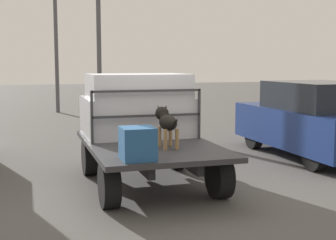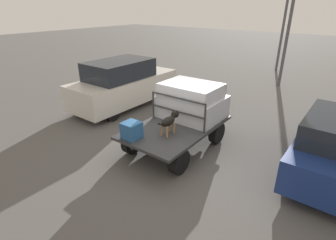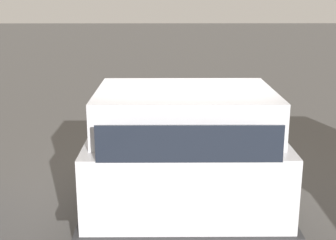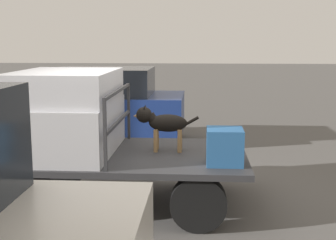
% 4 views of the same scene
% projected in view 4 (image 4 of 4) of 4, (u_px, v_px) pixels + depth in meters
% --- Properties ---
extents(ground_plane, '(80.00, 80.00, 0.00)m').
position_uv_depth(ground_plane, '(124.00, 204.00, 6.65)').
color(ground_plane, '#514F4C').
extents(flatbed_truck, '(3.42, 2.04, 0.75)m').
position_uv_depth(flatbed_truck, '(123.00, 167.00, 6.56)').
color(flatbed_truck, black).
rests_on(flatbed_truck, ground).
extents(truck_cab, '(1.54, 1.92, 1.14)m').
position_uv_depth(truck_cab, '(61.00, 114.00, 6.49)').
color(truck_cab, '#B7B7BC').
rests_on(truck_cab, flatbed_truck).
extents(truck_headboard, '(0.04, 1.92, 0.89)m').
position_uv_depth(truck_headboard, '(118.00, 111.00, 6.43)').
color(truck_headboard, '#2D2D30').
rests_on(truck_headboard, flatbed_truck).
extents(dog, '(0.93, 0.25, 0.66)m').
position_uv_depth(dog, '(161.00, 122.00, 6.58)').
color(dog, '#9E7547').
rests_on(dog, flatbed_truck).
extents(cargo_crate, '(0.45, 0.45, 0.45)m').
position_uv_depth(cargo_crate, '(225.00, 146.00, 5.90)').
color(cargo_crate, '#235184').
rests_on(cargo_crate, flatbed_truck).
extents(parked_sedan, '(4.07, 1.87, 1.68)m').
position_uv_depth(parked_sedan, '(96.00, 105.00, 10.66)').
color(parked_sedan, black).
rests_on(parked_sedan, ground).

